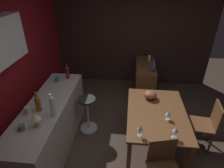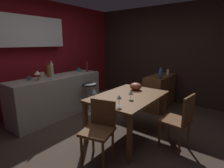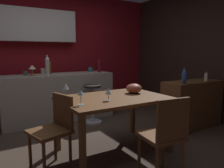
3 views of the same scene
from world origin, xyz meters
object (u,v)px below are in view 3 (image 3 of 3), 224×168
object	(u,v)px
counter_lamp	(32,68)
vase_ceramic_blue	(184,76)
bar_stool	(93,103)
sideboard_cabinet	(192,104)
cup_teal	(90,70)
wine_bottle_ruby	(99,65)
wine_bottle_clear	(47,66)
chair_by_doorway	(165,134)
wine_glass_center	(108,91)
wine_glass_right	(81,93)
fruit_bowl	(134,88)
cup_slate	(25,73)
wine_bottle_amber	(49,67)
wine_glass_left	(66,87)
cup_cream	(43,71)
pillar_candle_tall	(206,77)
dining_table	(113,103)
chair_near_window	(54,128)

from	to	relation	value
counter_lamp	vase_ceramic_blue	distance (m)	2.60
bar_stool	vase_ceramic_blue	bearing A→B (deg)	-51.03
sideboard_cabinet	cup_teal	size ratio (longest dim) A/B	9.65
wine_bottle_ruby	wine_bottle_clear	size ratio (longest dim) A/B	0.86
sideboard_cabinet	vase_ceramic_blue	size ratio (longest dim) A/B	4.36
chair_by_doorway	wine_glass_center	distance (m)	0.84
bar_stool	wine_bottle_clear	size ratio (longest dim) A/B	1.95
sideboard_cabinet	wine_glass_right	bearing A→B (deg)	-172.91
fruit_bowl	cup_slate	world-z (taller)	cup_slate
wine_bottle_amber	cup_teal	distance (m)	0.89
wine_glass_left	wine_glass_center	size ratio (longest dim) A/B	1.23
bar_stool	wine_glass_center	world-z (taller)	wine_glass_center
wine_glass_left	cup_cream	xyz separation A→B (m)	(0.13, 1.61, 0.07)
wine_glass_center	cup_cream	xyz separation A→B (m)	(-0.26, 2.05, 0.10)
sideboard_cabinet	wine_glass_left	world-z (taller)	wine_glass_left
wine_bottle_clear	wine_glass_center	bearing A→B (deg)	-80.35
cup_cream	wine_glass_center	bearing A→B (deg)	-82.85
wine_glass_center	counter_lamp	distance (m)	1.88
bar_stool	chair_by_doorway	bearing A→B (deg)	-95.45
chair_by_doorway	pillar_candle_tall	distance (m)	2.05
wine_glass_right	cup_teal	world-z (taller)	cup_teal
counter_lamp	dining_table	bearing A→B (deg)	-67.92
cup_slate	cup_cream	world-z (taller)	cup_cream
cup_slate	counter_lamp	size ratio (longest dim) A/B	0.59
chair_by_doorway	cup_slate	distance (m)	2.85
counter_lamp	bar_stool	bearing A→B (deg)	-24.57
wine_bottle_ruby	cup_slate	size ratio (longest dim) A/B	2.74
wine_glass_center	wine_bottle_ruby	bearing A→B (deg)	65.10
sideboard_cabinet	wine_bottle_clear	size ratio (longest dim) A/B	2.99
wine_glass_left	counter_lamp	bearing A→B (deg)	95.35
wine_bottle_clear	sideboard_cabinet	bearing A→B (deg)	-33.59
counter_lamp	vase_ceramic_blue	bearing A→B (deg)	-40.59
wine_glass_left	pillar_candle_tall	distance (m)	2.47
wine_glass_left	counter_lamp	size ratio (longest dim) A/B	0.95
wine_glass_right	cup_cream	bearing A→B (deg)	86.74
dining_table	vase_ceramic_blue	world-z (taller)	vase_ceramic_blue
chair_near_window	vase_ceramic_blue	world-z (taller)	vase_ceramic_blue
wine_glass_right	pillar_candle_tall	distance (m)	2.45
chair_near_window	bar_stool	bearing A→B (deg)	48.76
chair_by_doorway	cup_cream	distance (m)	2.84
wine_bottle_amber	counter_lamp	world-z (taller)	wine_bottle_amber
chair_by_doorway	dining_table	bearing A→B (deg)	96.20
bar_stool	cup_teal	bearing A→B (deg)	67.28
cup_cream	counter_lamp	world-z (taller)	counter_lamp
sideboard_cabinet	wine_glass_left	size ratio (longest dim) A/B	5.90
chair_by_doorway	vase_ceramic_blue	world-z (taller)	vase_ceramic_blue
cup_teal	cup_slate	bearing A→B (deg)	179.44
sideboard_cabinet	chair_by_doorway	bearing A→B (deg)	-149.07
chair_near_window	counter_lamp	size ratio (longest dim) A/B	4.34
wine_glass_center	fruit_bowl	world-z (taller)	wine_glass_center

